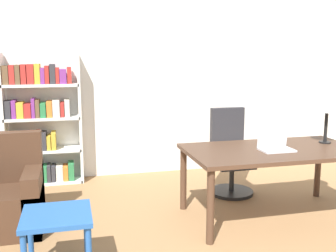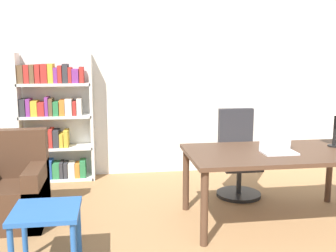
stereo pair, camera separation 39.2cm
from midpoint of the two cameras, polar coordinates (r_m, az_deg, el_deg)
wall_back at (r=5.61m, az=-4.80°, el=6.71°), size 8.00×0.06×2.70m
desk at (r=4.15m, az=12.48°, el=-4.35°), size 1.80×0.98×0.73m
laptop at (r=4.07m, az=12.67°, el=-2.75°), size 0.33×0.22×0.23m
table_lamp at (r=4.51m, az=19.86°, el=2.89°), size 0.30×0.30×0.52m
office_chair at (r=4.89m, az=6.72°, el=-4.50°), size 0.53×0.53×1.05m
side_table_blue at (r=3.19m, az=-19.32°, el=-13.48°), size 0.51×0.50×0.51m
armchair at (r=4.26m, az=-25.04°, el=-9.60°), size 0.69×0.69×0.92m
bookshelf at (r=5.44m, az=-20.16°, el=0.19°), size 0.98×0.28×1.72m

